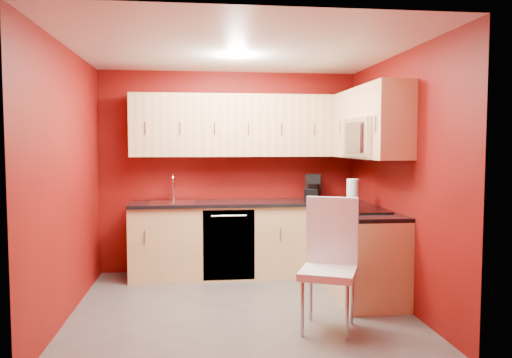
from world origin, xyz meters
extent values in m
plane|color=#55514F|center=(0.00, 0.00, 0.00)|extent=(3.20, 3.20, 0.00)
plane|color=white|center=(0.00, 0.00, 2.50)|extent=(3.20, 3.20, 0.00)
plane|color=maroon|center=(0.00, 1.50, 1.25)|extent=(3.20, 0.00, 3.20)
plane|color=maroon|center=(0.00, -1.50, 1.25)|extent=(3.20, 0.00, 3.20)
plane|color=maroon|center=(-1.60, 0.00, 1.25)|extent=(0.00, 3.00, 3.00)
plane|color=maroon|center=(1.60, 0.00, 1.25)|extent=(0.00, 3.00, 3.00)
cube|color=#DCC17E|center=(0.20, 1.20, 0.43)|extent=(2.80, 0.60, 0.87)
cube|color=#DCC17E|center=(1.30, 0.25, 0.43)|extent=(0.60, 1.30, 0.87)
cube|color=black|center=(0.20, 1.19, 0.89)|extent=(2.80, 0.63, 0.04)
cube|color=black|center=(1.29, 0.23, 0.89)|extent=(0.63, 1.27, 0.04)
cube|color=#E3C280|center=(0.20, 1.32, 1.83)|extent=(2.80, 0.35, 0.75)
cube|color=#E3C280|center=(1.43, 0.86, 1.83)|extent=(0.35, 0.57, 0.75)
cube|color=#E3C280|center=(1.43, -0.29, 1.83)|extent=(0.35, 0.22, 0.75)
cube|color=#E3C280|center=(1.43, 0.20, 2.04)|extent=(0.35, 0.76, 0.33)
cube|color=silver|center=(1.40, 0.20, 1.66)|extent=(0.40, 0.76, 0.42)
cube|color=black|center=(1.21, 0.20, 1.66)|extent=(0.02, 0.62, 0.33)
cylinder|color=silver|center=(1.19, -0.03, 1.66)|extent=(0.02, 0.02, 0.29)
cube|color=black|center=(1.28, 0.20, 0.92)|extent=(0.50, 0.55, 0.01)
cube|color=silver|center=(-0.70, 1.18, 0.91)|extent=(0.52, 0.42, 0.02)
cylinder|color=silver|center=(-0.70, 1.38, 1.04)|extent=(0.02, 0.02, 0.26)
torus|color=silver|center=(-0.70, 1.31, 1.17)|extent=(0.02, 0.16, 0.16)
cylinder|color=silver|center=(-0.70, 1.24, 1.11)|extent=(0.02, 0.02, 0.12)
cube|color=black|center=(-0.05, 0.91, 0.43)|extent=(0.60, 0.02, 0.82)
cylinder|color=white|center=(0.00, 0.30, 2.48)|extent=(0.20, 0.20, 0.01)
camera|label=1|loc=(-0.41, -4.78, 1.60)|focal=35.00mm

